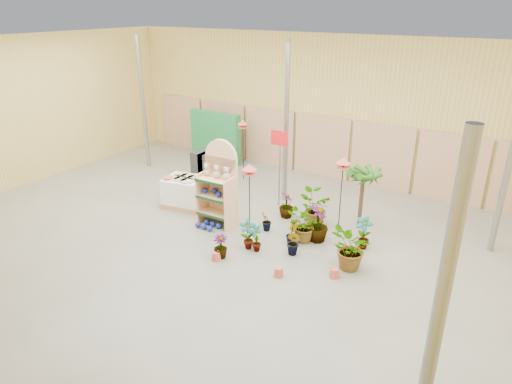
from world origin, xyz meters
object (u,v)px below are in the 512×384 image
at_px(pallet_stack, 185,192).
at_px(bird_table_front, 249,170).
at_px(potted_plant_2, 304,226).
at_px(display_shelf, 220,186).

height_order(pallet_stack, bird_table_front, bird_table_front).
relative_size(pallet_stack, bird_table_front, 0.68).
bearing_deg(potted_plant_2, pallet_stack, 178.51).
bearing_deg(display_shelf, pallet_stack, 166.62).
bearing_deg(display_shelf, bird_table_front, -21.06).
bearing_deg(bird_table_front, pallet_stack, 165.25).
bearing_deg(pallet_stack, potted_plant_2, -12.49).
bearing_deg(pallet_stack, display_shelf, -22.24).
xyz_separation_m(bird_table_front, potted_plant_2, (1.15, 0.60, -1.39)).
relative_size(display_shelf, pallet_stack, 1.68).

